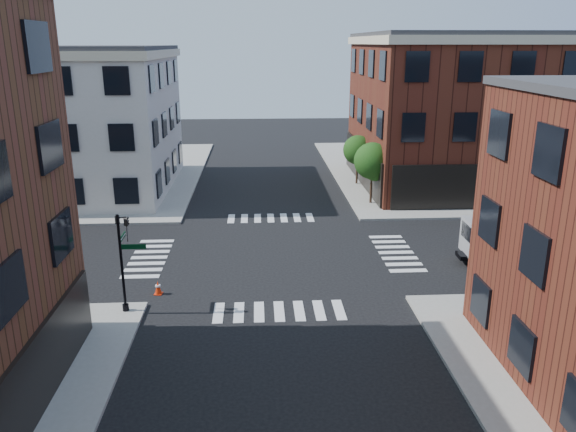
# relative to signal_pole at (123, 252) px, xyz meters

# --- Properties ---
(ground) EXTENTS (120.00, 120.00, 0.00)m
(ground) POSITION_rel_signal_pole_xyz_m (6.72, 6.68, -2.86)
(ground) COLOR black
(ground) RESTS_ON ground
(sidewalk_ne) EXTENTS (30.00, 30.00, 0.15)m
(sidewalk_ne) POSITION_rel_signal_pole_xyz_m (27.72, 27.68, -2.78)
(sidewalk_ne) COLOR gray
(sidewalk_ne) RESTS_ON ground
(sidewalk_nw) EXTENTS (30.00, 30.00, 0.15)m
(sidewalk_nw) POSITION_rel_signal_pole_xyz_m (-14.28, 27.68, -2.78)
(sidewalk_nw) COLOR gray
(sidewalk_nw) RESTS_ON ground
(building_ne) EXTENTS (25.00, 16.00, 12.00)m
(building_ne) POSITION_rel_signal_pole_xyz_m (27.22, 22.68, 3.14)
(building_ne) COLOR #4A1B12
(building_ne) RESTS_ON ground
(building_nw) EXTENTS (22.00, 16.00, 11.00)m
(building_nw) POSITION_rel_signal_pole_xyz_m (-12.28, 22.68, 2.64)
(building_nw) COLOR beige
(building_nw) RESTS_ON ground
(tree_near) EXTENTS (2.69, 2.69, 4.49)m
(tree_near) POSITION_rel_signal_pole_xyz_m (14.28, 16.65, 0.30)
(tree_near) COLOR black
(tree_near) RESTS_ON ground
(tree_far) EXTENTS (2.43, 2.43, 4.07)m
(tree_far) POSITION_rel_signal_pole_xyz_m (14.28, 22.65, 0.02)
(tree_far) COLOR black
(tree_far) RESTS_ON ground
(signal_pole) EXTENTS (1.29, 1.24, 4.60)m
(signal_pole) POSITION_rel_signal_pole_xyz_m (0.00, 0.00, 0.00)
(signal_pole) COLOR black
(signal_pole) RESTS_ON ground
(box_truck) EXTENTS (7.69, 2.55, 3.44)m
(box_truck) POSITION_rel_signal_pole_xyz_m (20.88, 4.66, -1.07)
(box_truck) COLOR silver
(box_truck) RESTS_ON ground
(traffic_cone) EXTENTS (0.42, 0.42, 0.67)m
(traffic_cone) POSITION_rel_signal_pole_xyz_m (1.02, 1.83, -2.54)
(traffic_cone) COLOR red
(traffic_cone) RESTS_ON ground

